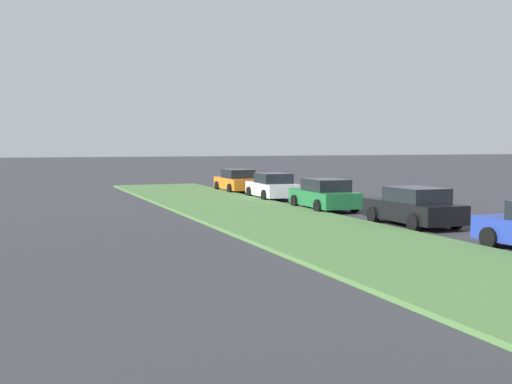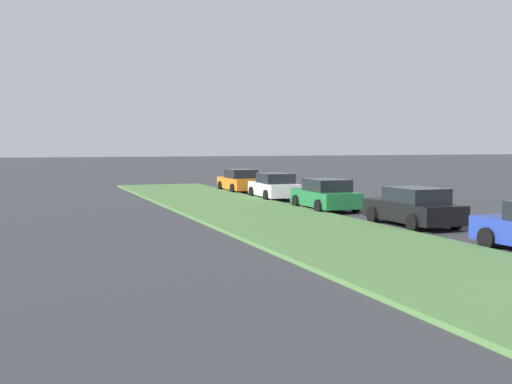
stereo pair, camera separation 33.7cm
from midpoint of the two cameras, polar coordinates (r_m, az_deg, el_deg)
name	(u,v)px [view 2 (the right image)]	position (r m, az deg, el deg)	size (l,w,h in m)	color
grass_median	(362,245)	(19.53, 9.94, -4.68)	(60.00, 6.00, 0.12)	#517F42
parked_car_black	(414,207)	(24.77, 14.21, -1.33)	(4.31, 2.04, 1.47)	black
parked_car_green	(325,195)	(29.99, 6.51, -0.27)	(4.36, 2.14, 1.47)	#1E6B38
parked_car_white	(275,187)	(35.78, 1.93, 0.49)	(4.39, 2.20, 1.47)	silver
parked_car_orange	(240,181)	(41.18, -1.19, 0.99)	(4.32, 2.05, 1.47)	orange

